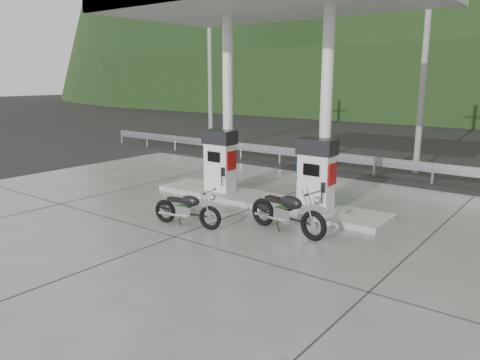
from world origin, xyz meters
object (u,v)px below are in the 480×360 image
Objects in this scene: gas_pump_right at (316,174)px; motorcycle_right at (287,212)px; gas_pump_left at (220,161)px; motorcycle_left at (187,209)px.

motorcycle_right is (0.21, -1.73, -0.58)m from gas_pump_right.
gas_pump_left is 1.00× the size of gas_pump_right.
gas_pump_left is at bearing 161.05° from motorcycle_right.
motorcycle_right reaches higher than motorcycle_left.
motorcycle_left is at bearing -65.16° from gas_pump_left.
motorcycle_left is 0.85× the size of motorcycle_right.
gas_pump_left is 1.05× the size of motorcycle_left.
gas_pump_right is 1.83m from motorcycle_right.
motorcycle_left is (-1.93, -2.74, -0.65)m from gas_pump_right.
gas_pump_left is 0.90× the size of motorcycle_right.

